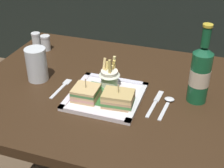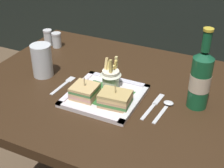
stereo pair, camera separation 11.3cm
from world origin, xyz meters
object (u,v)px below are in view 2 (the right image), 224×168
beer_bottle (201,79)px  spoon (166,106)px  dining_table (118,123)px  sandwich_half_right (115,99)px  square_plate (105,96)px  fork (64,84)px  knife (154,105)px  pepper_shaker (57,41)px  fries_cup (111,74)px  salt_shaker (48,38)px  sandwich_half_left (85,91)px  water_glass (42,63)px

beer_bottle → spoon: bearing=-149.0°
dining_table → sandwich_half_right: sandwich_half_right is taller
square_plate → fork: (-0.18, 0.01, -0.01)m
knife → pepper_shaker: 0.62m
square_plate → spoon: bearing=9.3°
sandwich_half_right → beer_bottle: beer_bottle is taller
dining_table → knife: knife is taller
fries_cup → sandwich_half_right: bearing=-58.6°
fork → salt_shaker: salt_shaker is taller
sandwich_half_left → beer_bottle: bearing=19.5°
knife → square_plate: bearing=-170.9°
sandwich_half_left → fork: (-0.12, 0.05, -0.03)m
fries_cup → water_glass: bearing=-173.6°
knife → salt_shaker: 0.67m
sandwich_half_right → salt_shaker: 0.60m
sandwich_half_right → knife: (0.11, 0.07, -0.03)m
knife → fries_cup: bearing=166.3°
fries_cup → salt_shaker: size_ratio=1.48×
water_glass → knife: bearing=-1.5°
beer_bottle → knife: beer_bottle is taller
spoon → salt_shaker: bearing=158.9°
sandwich_half_left → pepper_shaker: size_ratio=1.27×
dining_table → fork: (-0.20, -0.06, 0.16)m
sandwich_half_right → fork: sandwich_half_right is taller
spoon → fries_cup: bearing=170.6°
spoon → salt_shaker: size_ratio=1.83×
water_glass → salt_shaker: water_glass is taller
pepper_shaker → water_glass: bearing=-67.7°
fork → salt_shaker: size_ratio=1.86×
square_plate → fork: size_ratio=1.76×
fries_cup → knife: fries_cup is taller
sandwich_half_right → salt_shaker: size_ratio=1.43×
spoon → salt_shaker: (-0.65, 0.25, 0.03)m
spoon → square_plate: bearing=-170.7°
knife → pepper_shaker: size_ratio=2.51×
salt_shaker → fries_cup: bearing=-26.6°
salt_shaker → pepper_shaker: size_ratio=1.10×
dining_table → fork: fork is taller
square_plate → beer_bottle: 0.33m
fork → salt_shaker: bearing=133.6°
water_glass → salt_shaker: 0.29m
fries_cup → square_plate: bearing=-82.2°
square_plate → fries_cup: fries_cup is taller
dining_table → water_glass: 0.38m
square_plate → fries_cup: size_ratio=2.22×
sandwich_half_left → spoon: (0.27, 0.07, -0.03)m
square_plate → sandwich_half_left: bearing=-146.0°
water_glass → salt_shaker: bearing=121.0°
salt_shaker → spoon: bearing=-21.1°
dining_table → knife: size_ratio=6.25×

